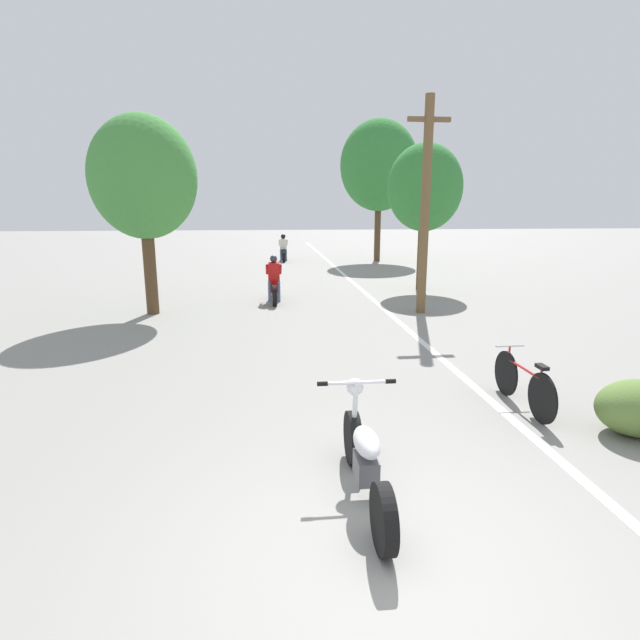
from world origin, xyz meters
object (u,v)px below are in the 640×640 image
object	(u,v)px
roadside_tree_left	(143,178)
motorcycle_rider_lead	(274,284)
utility_pole	(425,205)
motorcycle_rider_far	(283,251)
roadside_tree_right_far	(379,166)
roadside_tree_right_near	(425,188)
motorcycle_foreground	(365,459)
bicycle_parked	(523,383)

from	to	relation	value
roadside_tree_left	motorcycle_rider_lead	bearing A→B (deg)	23.18
utility_pole	motorcycle_rider_far	distance (m)	14.25
motorcycle_rider_lead	roadside_tree_right_far	bearing A→B (deg)	63.24
roadside_tree_right_near	motorcycle_foreground	distance (m)	13.48
roadside_tree_right_near	motorcycle_foreground	world-z (taller)	roadside_tree_right_near
roadside_tree_right_near	roadside_tree_right_far	world-z (taller)	roadside_tree_right_far
motorcycle_foreground	motorcycle_rider_far	xyz separation A→B (m)	(-0.02, 22.21, 0.13)
motorcycle_foreground	bicycle_parked	size ratio (longest dim) A/B	1.22
utility_pole	motorcycle_foreground	xyz separation A→B (m)	(-3.21, -8.52, -2.44)
roadside_tree_left	motorcycle_rider_lead	xyz separation A→B (m)	(3.26, 1.40, -2.97)
roadside_tree_right_far	bicycle_parked	xyz separation A→B (m)	(-2.25, -19.69, -4.48)
roadside_tree_left	roadside_tree_right_near	bearing A→B (deg)	21.08
utility_pole	bicycle_parked	size ratio (longest dim) A/B	3.25
utility_pole	bicycle_parked	bearing A→B (deg)	-94.82
motorcycle_rider_lead	bicycle_parked	bearing A→B (deg)	-68.62
roadside_tree_right_far	motorcycle_rider_far	world-z (taller)	roadside_tree_right_far
roadside_tree_left	motorcycle_rider_far	bearing A→B (deg)	73.16
roadside_tree_right_far	roadside_tree_right_near	bearing A→B (deg)	-93.05
roadside_tree_left	bicycle_parked	distance (m)	10.26
roadside_tree_right_near	bicycle_parked	xyz separation A→B (m)	(-1.75, -10.41, -3.03)
roadside_tree_right_near	bicycle_parked	size ratio (longest dim) A/B	2.87
utility_pole	roadside_tree_right_near	bearing A→B (deg)	72.79
utility_pole	motorcycle_rider_lead	distance (m)	4.98
motorcycle_rider_lead	bicycle_parked	size ratio (longest dim) A/B	1.16
motorcycle_foreground	motorcycle_rider_lead	size ratio (longest dim) A/B	1.05
motorcycle_rider_far	bicycle_parked	distance (m)	20.41
utility_pole	motorcycle_foreground	size ratio (longest dim) A/B	2.66
motorcycle_foreground	motorcycle_rider_far	size ratio (longest dim) A/B	1.05
roadside_tree_right_far	motorcycle_foreground	size ratio (longest dim) A/B	3.43
motorcycle_foreground	bicycle_parked	world-z (taller)	motorcycle_foreground
roadside_tree_right_far	bicycle_parked	distance (m)	20.32
roadside_tree_right_near	roadside_tree_right_far	bearing A→B (deg)	86.95
utility_pole	motorcycle_foreground	distance (m)	9.42
utility_pole	motorcycle_foreground	bearing A→B (deg)	-110.63
roadside_tree_left	motorcycle_foreground	bearing A→B (deg)	-66.59
motorcycle_rider_far	motorcycle_foreground	bearing A→B (deg)	-89.95
motorcycle_foreground	motorcycle_rider_far	bearing A→B (deg)	90.05
utility_pole	roadside_tree_right_near	size ratio (longest dim) A/B	1.13
utility_pole	roadside_tree_left	size ratio (longest dim) A/B	1.09
motorcycle_rider_far	utility_pole	bearing A→B (deg)	-76.75
roadside_tree_left	motorcycle_rider_far	distance (m)	13.95
motorcycle_rider_lead	utility_pole	bearing A→B (deg)	-27.55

